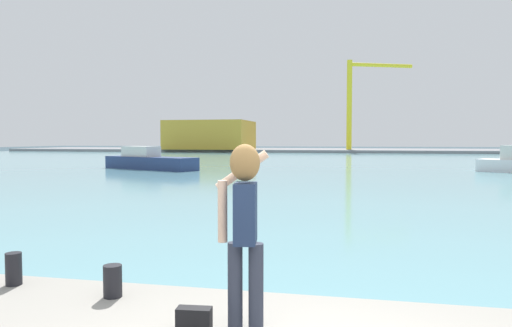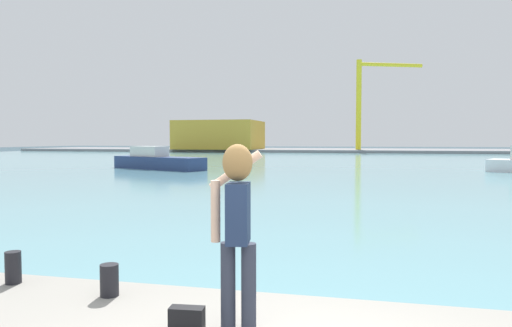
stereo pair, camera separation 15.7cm
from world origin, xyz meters
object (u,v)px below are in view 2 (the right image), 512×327
object	(u,v)px
handbag	(187,320)
port_crane	(367,94)
harbor_bollard	(109,280)
person_photographer	(237,217)
boat_moored	(157,161)
harbor_bollard_2	(13,267)
warehouse_left	(220,135)

from	to	relation	value
handbag	port_crane	world-z (taller)	port_crane
port_crane	harbor_bollard	bearing A→B (deg)	-92.09
person_photographer	boat_moored	world-z (taller)	person_photographer
harbor_bollard_2	boat_moored	bearing A→B (deg)	111.96
handbag	harbor_bollard	size ratio (longest dim) A/B	0.88
handbag	boat_moored	xyz separation A→B (m)	(-15.10, 31.81, -0.09)
handbag	boat_moored	size ratio (longest dim) A/B	0.04
harbor_bollard_2	warehouse_left	world-z (taller)	warehouse_left
boat_moored	harbor_bollard	bearing A→B (deg)	-41.84
harbor_bollard	warehouse_left	distance (m)	89.98
person_photographer	port_crane	bearing A→B (deg)	-9.27
harbor_bollard	port_crane	bearing A→B (deg)	87.91
person_photographer	port_crane	distance (m)	88.37
handbag	warehouse_left	world-z (taller)	warehouse_left
harbor_bollard_2	port_crane	distance (m)	87.84
handbag	harbor_bollard	xyz separation A→B (m)	(-1.24, 0.77, 0.06)
harbor_bollard	warehouse_left	size ratio (longest dim) A/B	0.02
harbor_bollard	port_crane	size ratio (longest dim) A/B	0.02
harbor_bollard_2	warehouse_left	xyz separation A→B (m)	(-24.37, 86.02, 2.47)
boat_moored	person_photographer	bearing A→B (deg)	-39.75
harbor_bollard_2	port_crane	xyz separation A→B (m)	(4.59, 87.13, 10.18)
person_photographer	port_crane	xyz separation A→B (m)	(1.51, 87.86, 9.32)
harbor_bollard	harbor_bollard_2	bearing A→B (deg)	173.77
boat_moored	port_crane	xyz separation A→B (m)	(17.04, 56.25, 10.35)
harbor_bollard	boat_moored	bearing A→B (deg)	114.06
harbor_bollard_2	boat_moored	xyz separation A→B (m)	(-12.45, 30.89, -0.17)
harbor_bollard_2	port_crane	bearing A→B (deg)	86.99
person_photographer	warehouse_left	bearing A→B (deg)	9.26
boat_moored	warehouse_left	bearing A→B (deg)	126.29
person_photographer	harbor_bollard_2	bearing A→B (deg)	68.34
harbor_bollard	boat_moored	world-z (taller)	boat_moored
handbag	boat_moored	world-z (taller)	boat_moored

